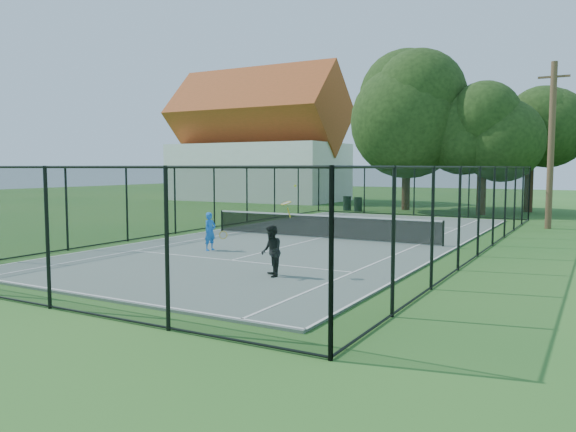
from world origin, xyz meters
The scene contains 13 objects.
ground centered at (0.00, 0.00, 0.00)m, with size 120.00×120.00×0.00m, color #245B1F.
tennis_court centered at (0.00, 0.00, 0.03)m, with size 11.00×24.00×0.06m, color slate.
tennis_net centered at (0.00, 0.00, 0.58)m, with size 10.08×0.08×0.95m.
fence centered at (0.00, 0.00, 1.50)m, with size 13.10×26.10×3.00m.
tree_near_left centered at (-1.85, 17.22, 6.19)m, with size 7.71×7.71×10.05m.
tree_near_mid centered at (3.46, 15.65, 4.56)m, with size 5.66×5.66×7.40m.
tree_near_right centered at (5.77, 19.45, 5.16)m, with size 5.89×5.89×8.12m.
building centered at (-17.00, 22.00, 4.93)m, with size 15.30×8.15×11.87m.
trash_bin_left centered at (-5.18, 14.74, 0.50)m, with size 0.58×0.58×0.98m.
trash_bin_right centered at (-4.25, 14.42, 0.48)m, with size 0.58×0.58×0.95m.
utility_pole centered at (7.81, 9.00, 4.03)m, with size 1.40×0.30×7.94m.
player_blue centered at (-1.86, -5.01, 0.73)m, with size 0.78×0.53×1.34m.
player_black centered at (2.44, -8.00, 0.75)m, with size 0.83×1.07×2.44m.
Camera 1 is at (10.04, -20.65, 2.97)m, focal length 35.00 mm.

